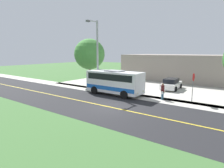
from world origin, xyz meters
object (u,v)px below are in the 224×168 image
at_px(street_light_pole, 97,53).
at_px(parked_car_near, 171,84).
at_px(stop_sign, 193,83).
at_px(commercial_building, 183,67).
at_px(shuttle_bus_front, 115,81).
at_px(tree_curbside, 90,54).
at_px(pedestrian_with_bags, 163,91).

height_order(street_light_pole, parked_car_near, street_light_pole).
xyz_separation_m(stop_sign, commercial_building, (-15.30, -5.38, 0.23)).
bearing_deg(shuttle_bus_front, stop_sign, 101.29).
bearing_deg(shuttle_bus_front, commercial_building, 170.54).
distance_m(stop_sign, street_light_pole, 11.59).
xyz_separation_m(shuttle_bus_front, parked_car_near, (-7.08, 4.23, -0.87)).
xyz_separation_m(street_light_pole, tree_curbside, (-2.51, -3.57, -0.17)).
relative_size(pedestrian_with_bags, stop_sign, 0.60).
bearing_deg(street_light_pole, pedestrian_with_bags, 93.62).
bearing_deg(pedestrian_with_bags, shuttle_bus_front, -80.04).
distance_m(pedestrian_with_bags, street_light_pole, 9.26).
bearing_deg(pedestrian_with_bags, street_light_pole, -86.38).
bearing_deg(tree_curbside, parked_car_near, 111.01).
height_order(stop_sign, commercial_building, commercial_building).
height_order(pedestrian_with_bags, street_light_pole, street_light_pole).
height_order(pedestrian_with_bags, commercial_building, commercial_building).
bearing_deg(parked_car_near, pedestrian_with_bags, 11.21).
xyz_separation_m(street_light_pole, commercial_building, (-16.51, 5.81, -2.53)).
distance_m(parked_car_near, commercial_building, 10.07).
distance_m(pedestrian_with_bags, stop_sign, 3.03).
bearing_deg(shuttle_bus_front, pedestrian_with_bags, 99.96).
height_order(parked_car_near, tree_curbside, tree_curbside).
bearing_deg(commercial_building, parked_car_near, 8.10).
bearing_deg(shuttle_bus_front, parked_car_near, 149.16).
xyz_separation_m(shuttle_bus_front, commercial_building, (-16.94, 2.82, 0.64)).
distance_m(shuttle_bus_front, tree_curbside, 7.79).
distance_m(shuttle_bus_front, street_light_pole, 4.38).
distance_m(stop_sign, commercial_building, 16.22).
bearing_deg(parked_car_near, commercial_building, -171.90).
relative_size(stop_sign, street_light_pole, 0.33).
xyz_separation_m(pedestrian_with_bags, tree_curbside, (-1.98, -12.00, 3.63)).
bearing_deg(pedestrian_with_bags, tree_curbside, -99.38).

